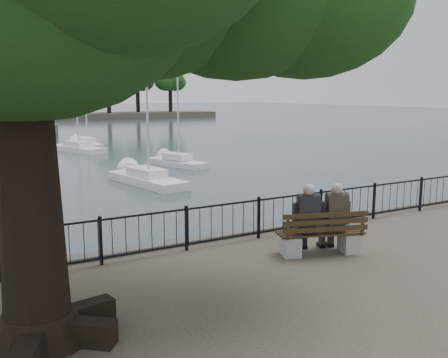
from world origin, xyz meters
TOP-DOWN VIEW (x-y plane):
  - harbor at (0.00, 3.00)m, footprint 260.00×260.00m
  - railing at (0.00, 2.50)m, footprint 22.06×0.06m
  - bench at (1.53, 0.75)m, footprint 2.05×1.18m
  - person_left at (1.24, 0.96)m, footprint 0.65×0.90m
  - person_right at (1.87, 0.75)m, footprint 0.65×0.90m
  - lion_monument at (2.00, 49.93)m, footprint 6.15×6.15m
  - sailboat_c at (3.22, 16.15)m, footprint 2.50×5.76m
  - sailboat_d at (7.27, 21.37)m, footprint 2.49×4.89m
  - sailboat_f at (3.61, 32.32)m, footprint 3.37×5.98m
  - sailboat_g at (5.16, 35.59)m, footprint 1.56×5.23m
  - far_shore at (25.54, 79.46)m, footprint 30.00×8.60m

SIDE VIEW (x-z plane):
  - sailboat_d at x=7.27m, z-range -4.76..3.31m
  - sailboat_g at x=5.16m, z-range -5.40..3.98m
  - sailboat_c at x=3.22m, z-range -6.18..4.82m
  - sailboat_f at x=3.61m, z-range -6.70..5.38m
  - harbor at x=0.00m, z-range -1.10..0.10m
  - bench at x=1.53m, z-range -0.16..0.88m
  - railing at x=0.00m, z-range 0.06..1.06m
  - person_left at x=1.24m, z-range -0.07..1.58m
  - person_right at x=1.87m, z-range -0.07..1.58m
  - lion_monument at x=2.00m, z-range -3.24..5.79m
  - far_shore at x=25.54m, z-range -1.59..7.59m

